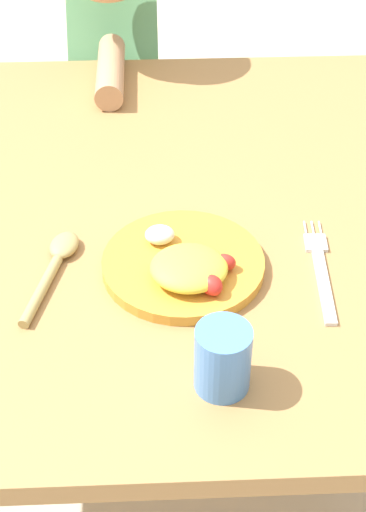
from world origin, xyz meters
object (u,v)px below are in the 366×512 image
Objects in this scene: plate at (185,265)px; person at (117,86)px; drinking_cup at (223,359)px; spoon at (56,262)px; fork at (321,269)px.

plate is 0.79m from person.
plate is 0.20m from drinking_cup.
person is (-0.15, 0.97, -0.17)m from drinking_cup.
person is at bearing 98.90° from drinking_cup.
drinking_cup reaches higher than plate.
person is (0.06, 0.75, -0.13)m from spoon.
plate is 1.05× the size of fork.
person is at bearing 24.45° from fork.
drinking_cup reaches higher than spoon.
person reaches higher than drinking_cup.
spoon is at bearing 85.23° from person.
plate is at bearing 92.24° from fork.
plate reaches higher than fork.
plate is at bearing -82.08° from spoon.
fork is 0.22× the size of person.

